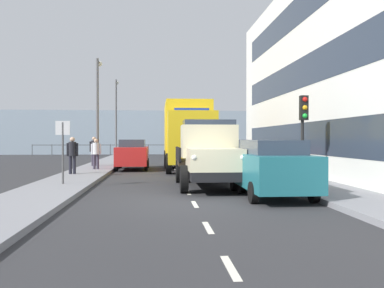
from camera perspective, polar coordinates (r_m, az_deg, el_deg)
name	(u,v)px	position (r m, az deg, el deg)	size (l,w,h in m)	color
ground_plane	(176,171)	(22.69, -2.27, -3.73)	(80.00, 80.00, 0.00)	#2D2D30
sidewalk_left	(256,169)	(23.31, 8.85, -3.43)	(2.20, 43.04, 0.15)	gray
sidewalk_right	(94,170)	(22.93, -13.57, -3.51)	(2.20, 43.04, 0.15)	gray
road_centreline_markings	(176,171)	(22.57, -2.25, -3.74)	(0.12, 39.52, 0.01)	silver
sea_horizon	(167,132)	(47.13, -3.57, 1.61)	(80.00, 0.80, 5.00)	#8C9EAD
seawall_railing	(167,147)	(43.54, -3.46, -0.40)	(28.08, 0.08, 1.20)	#4C5156
truck_vintage_cream	(209,155)	(14.63, 2.34, -1.55)	(2.17, 5.64, 2.43)	black
lorry_cargo_yellow	(188,133)	(23.31, -0.63, 1.49)	(2.58, 8.20, 3.87)	gold
car_teal_kerbside_near	(270,167)	(12.76, 10.82, -3.16)	(1.88, 4.52, 1.72)	#1E6670
car_black_kerbside_1	(232,158)	(19.00, 5.63, -1.89)	(1.92, 4.00, 1.72)	black
car_maroon_kerbside_2	(217,154)	(23.78, 3.52, -1.36)	(1.92, 4.51, 1.72)	maroon
car_grey_kerbside_3	(206,151)	(29.07, 2.01, -0.99)	(1.89, 4.34, 1.72)	slate
car_red_oppositeside_0	(133,154)	(23.61, -8.30, -1.39)	(1.81, 3.92, 1.72)	#B21E1E
pedestrian_near_railing	(72,152)	(19.55, -16.35, -1.10)	(0.53, 0.34, 1.70)	black
pedestrian_strolling	(96,151)	(22.35, -13.25, -0.99)	(0.53, 0.34, 1.62)	#383342
pedestrian_couple_b	(94,149)	(25.16, -13.51, -0.63)	(0.53, 0.34, 1.74)	#383342
traffic_light_near	(303,120)	(15.63, 15.27, 3.31)	(0.28, 0.41, 3.20)	black
lamp_post_promenade	(98,102)	(24.73, -13.00, 5.72)	(0.32, 1.14, 6.32)	#59595B
lamp_post_far	(116,111)	(36.58, -10.52, 4.50)	(0.32, 1.14, 6.81)	#59595B
street_sign	(63,141)	(15.30, -17.58, 0.40)	(0.50, 0.07, 2.25)	#4C4C4C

